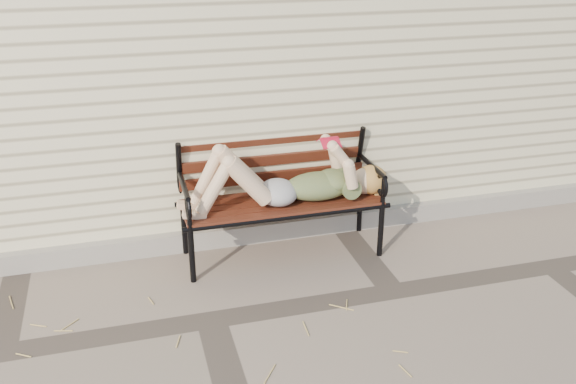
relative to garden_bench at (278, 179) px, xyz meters
name	(u,v)px	position (x,y,z in m)	size (l,w,h in m)	color
ground	(211,320)	(-0.66, -0.81, -0.58)	(80.00, 80.00, 0.00)	gray
house_wall	(153,12)	(-0.66, 2.19, 0.92)	(8.00, 4.00, 3.00)	#F1E7BC
foundation_strip	(190,240)	(-0.66, 0.16, -0.50)	(8.00, 0.10, 0.15)	gray
garden_bench	(278,179)	(0.00, 0.00, 0.00)	(1.59, 0.63, 1.03)	black
reading_woman	(285,180)	(0.01, -0.13, 0.03)	(1.50, 0.34, 0.47)	#0B444E
straw_scatter	(174,347)	(-0.92, -1.03, -0.57)	(2.83, 1.69, 0.01)	tan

